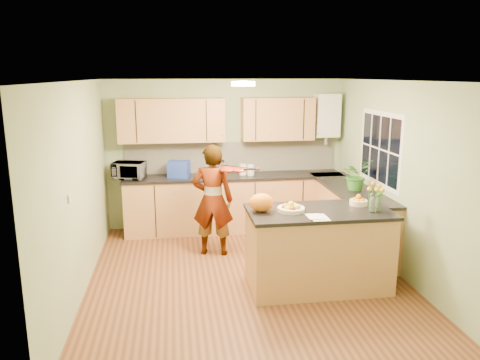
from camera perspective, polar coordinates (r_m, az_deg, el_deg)
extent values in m
plane|color=#552E18|center=(6.19, 0.78, -11.80)|extent=(4.50, 4.50, 0.00)
cube|color=white|center=(5.64, 0.86, 12.00)|extent=(4.00, 4.50, 0.02)
cube|color=gray|center=(7.98, -1.72, 3.20)|extent=(4.00, 0.02, 2.50)
cube|color=gray|center=(3.68, 6.37, -8.43)|extent=(4.00, 0.02, 2.50)
cube|color=gray|center=(5.83, -19.00, -1.08)|extent=(0.02, 4.50, 2.50)
cube|color=gray|center=(6.41, 18.78, 0.14)|extent=(0.02, 4.50, 2.50)
cube|color=#B28147|center=(7.87, -0.70, -2.90)|extent=(3.60, 0.60, 0.90)
cube|color=black|center=(7.75, -0.70, 0.43)|extent=(3.64, 0.62, 0.04)
cube|color=#B28147|center=(7.24, 13.18, -4.66)|extent=(0.60, 2.20, 0.90)
cube|color=black|center=(7.11, 13.29, -1.05)|extent=(0.62, 2.24, 0.04)
cube|color=beige|center=(7.98, -0.99, 2.84)|extent=(3.60, 0.02, 0.52)
cube|color=#B28147|center=(7.68, -8.34, 7.21)|extent=(1.70, 0.34, 0.70)
cube|color=#B28147|center=(7.87, 4.61, 7.44)|extent=(1.20, 0.34, 0.70)
cube|color=white|center=(8.11, 10.52, 7.78)|extent=(0.40, 0.30, 0.72)
cylinder|color=silver|center=(8.15, 10.41, 4.98)|extent=(0.06, 0.06, 0.20)
cube|color=white|center=(6.88, 16.68, 3.66)|extent=(0.01, 1.30, 1.05)
cube|color=black|center=(6.88, 16.65, 3.66)|extent=(0.01, 1.18, 0.92)
cube|color=white|center=(5.24, -20.05, -2.10)|extent=(0.02, 0.09, 0.09)
cylinder|color=#FFEABF|center=(5.93, 0.39, 11.66)|extent=(0.30, 0.30, 0.06)
cylinder|color=white|center=(5.93, 0.39, 11.95)|extent=(0.10, 0.10, 0.02)
cube|color=#B28147|center=(5.86, 9.47, -8.45)|extent=(1.67, 0.84, 0.94)
cube|color=black|center=(5.70, 9.65, -3.84)|extent=(1.72, 0.88, 0.04)
cylinder|color=#F6E4C5|center=(5.60, 6.24, -3.57)|extent=(0.32, 0.32, 0.05)
cylinder|color=#F6E4C5|center=(6.01, 14.24, -2.67)|extent=(0.22, 0.22, 0.06)
cylinder|color=silver|center=(5.72, 15.98, -2.85)|extent=(0.10, 0.10, 0.20)
ellipsoid|color=orange|center=(5.54, 2.63, -2.75)|extent=(0.36, 0.33, 0.22)
cube|color=white|center=(5.39, 9.61, -4.51)|extent=(0.20, 0.27, 0.01)
imported|color=tan|center=(6.72, -3.35, -2.46)|extent=(0.66, 0.51, 1.62)
imported|color=white|center=(7.68, -13.38, 1.14)|extent=(0.56, 0.44, 0.27)
cube|color=#203896|center=(7.64, -7.47, 1.32)|extent=(0.38, 0.32, 0.27)
cylinder|color=silver|center=(7.75, -2.20, 1.41)|extent=(0.16, 0.16, 0.22)
sphere|color=black|center=(7.72, -2.21, 2.52)|extent=(0.08, 0.08, 0.08)
cylinder|color=#F6E4C5|center=(7.77, 0.36, 1.30)|extent=(0.14, 0.14, 0.18)
cylinder|color=white|center=(7.75, 1.31, 1.25)|extent=(0.15, 0.15, 0.18)
imported|color=#357828|center=(6.90, 13.99, 0.60)|extent=(0.51, 0.48, 0.45)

